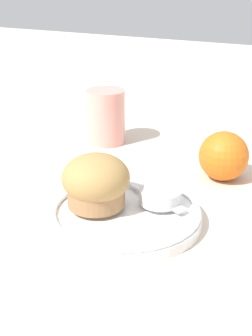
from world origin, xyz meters
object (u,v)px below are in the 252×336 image
at_px(muffin, 96,182).
at_px(juice_glass, 106,117).
at_px(butter_knife, 144,189).
at_px(orange_fruit, 224,156).

relative_size(muffin, juice_glass, 0.88).
xyz_separation_m(butter_knife, orange_fruit, (0.08, 0.13, 0.02)).
height_order(muffin, juice_glass, juice_glass).
xyz_separation_m(muffin, juice_glass, (-0.13, 0.26, -0.00)).
height_order(muffin, butter_knife, muffin).
bearing_deg(juice_glass, butter_knife, -49.47).
relative_size(muffin, butter_knife, 0.59).
bearing_deg(butter_knife, orange_fruit, 85.86).
height_order(butter_knife, orange_fruit, orange_fruit).
bearing_deg(juice_glass, orange_fruit, -14.75).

